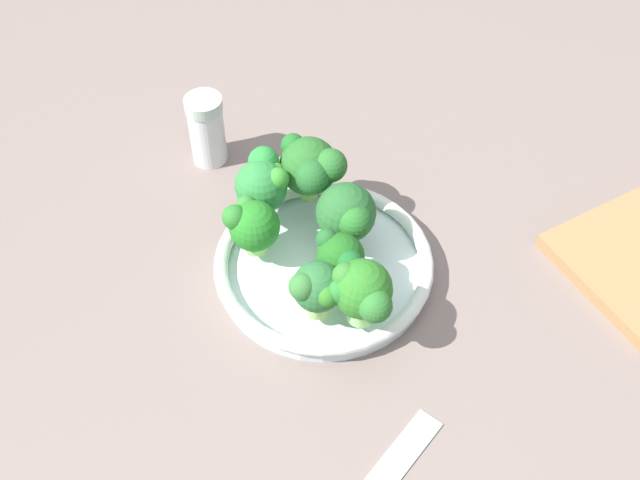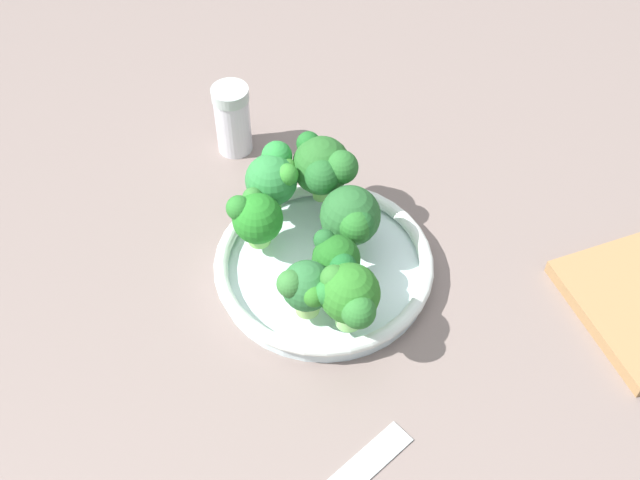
{
  "view_description": "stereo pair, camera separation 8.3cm",
  "coord_description": "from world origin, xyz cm",
  "px_view_note": "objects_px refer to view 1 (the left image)",
  "views": [
    {
      "loc": [
        10.12,
        55.14,
        68.86
      ],
      "look_at": [
        0.41,
        1.72,
        5.81
      ],
      "focal_mm": 44.31,
      "sensor_mm": 36.0,
      "label": 1
    },
    {
      "loc": [
        1.86,
        56.0,
        68.86
      ],
      "look_at": [
        0.41,
        1.72,
        5.81
      ],
      "focal_mm": 44.31,
      "sensor_mm": 36.0,
      "label": 2
    }
  ],
  "objects_px": {
    "broccoli_floret_4": "(311,167)",
    "broccoli_floret_1": "(317,289)",
    "broccoli_floret_5": "(252,225)",
    "broccoli_floret_2": "(341,258)",
    "bowl": "(320,266)",
    "broccoli_floret_0": "(348,215)",
    "broccoli_floret_3": "(263,182)",
    "pepper_shaker": "(207,129)",
    "broccoli_floret_6": "(362,292)"
  },
  "relations": [
    {
      "from": "broccoli_floret_3",
      "to": "broccoli_floret_5",
      "type": "distance_m",
      "value": 0.06
    },
    {
      "from": "pepper_shaker",
      "to": "broccoli_floret_5",
      "type": "bearing_deg",
      "value": 100.73
    },
    {
      "from": "broccoli_floret_3",
      "to": "broccoli_floret_2",
      "type": "bearing_deg",
      "value": 119.98
    },
    {
      "from": "broccoli_floret_0",
      "to": "pepper_shaker",
      "type": "height_order",
      "value": "broccoli_floret_0"
    },
    {
      "from": "broccoli_floret_0",
      "to": "pepper_shaker",
      "type": "xyz_separation_m",
      "value": [
        0.14,
        -0.19,
        -0.02
      ]
    },
    {
      "from": "broccoli_floret_1",
      "to": "broccoli_floret_4",
      "type": "relative_size",
      "value": 0.8
    },
    {
      "from": "broccoli_floret_3",
      "to": "pepper_shaker",
      "type": "height_order",
      "value": "broccoli_floret_3"
    },
    {
      "from": "broccoli_floret_1",
      "to": "broccoli_floret_3",
      "type": "distance_m",
      "value": 0.15
    },
    {
      "from": "broccoli_floret_0",
      "to": "broccoli_floret_2",
      "type": "relative_size",
      "value": 1.2
    },
    {
      "from": "broccoli_floret_5",
      "to": "broccoli_floret_6",
      "type": "bearing_deg",
      "value": 129.28
    },
    {
      "from": "broccoli_floret_3",
      "to": "broccoli_floret_4",
      "type": "distance_m",
      "value": 0.06
    },
    {
      "from": "broccoli_floret_1",
      "to": "broccoli_floret_6",
      "type": "xyz_separation_m",
      "value": [
        -0.04,
        0.02,
        0.01
      ]
    },
    {
      "from": "broccoli_floret_6",
      "to": "broccoli_floret_0",
      "type": "bearing_deg",
      "value": -94.74
    },
    {
      "from": "broccoli_floret_5",
      "to": "broccoli_floret_6",
      "type": "height_order",
      "value": "broccoli_floret_6"
    },
    {
      "from": "broccoli_floret_0",
      "to": "broccoli_floret_1",
      "type": "xyz_separation_m",
      "value": [
        0.05,
        0.09,
        -0.0
      ]
    },
    {
      "from": "broccoli_floret_4",
      "to": "broccoli_floret_3",
      "type": "bearing_deg",
      "value": 9.09
    },
    {
      "from": "broccoli_floret_3",
      "to": "broccoli_floret_6",
      "type": "height_order",
      "value": "broccoli_floret_6"
    },
    {
      "from": "broccoli_floret_0",
      "to": "broccoli_floret_6",
      "type": "bearing_deg",
      "value": 85.26
    },
    {
      "from": "bowl",
      "to": "broccoli_floret_4",
      "type": "height_order",
      "value": "broccoli_floret_4"
    },
    {
      "from": "bowl",
      "to": "broccoli_floret_1",
      "type": "height_order",
      "value": "broccoli_floret_1"
    },
    {
      "from": "broccoli_floret_4",
      "to": "pepper_shaker",
      "type": "bearing_deg",
      "value": -47.96
    },
    {
      "from": "broccoli_floret_2",
      "to": "broccoli_floret_4",
      "type": "relative_size",
      "value": 0.74
    },
    {
      "from": "broccoli_floret_3",
      "to": "bowl",
      "type": "bearing_deg",
      "value": 121.47
    },
    {
      "from": "broccoli_floret_1",
      "to": "broccoli_floret_4",
      "type": "xyz_separation_m",
      "value": [
        -0.02,
        -0.16,
        0.01
      ]
    },
    {
      "from": "broccoli_floret_3",
      "to": "broccoli_floret_5",
      "type": "bearing_deg",
      "value": 69.56
    },
    {
      "from": "broccoli_floret_1",
      "to": "pepper_shaker",
      "type": "height_order",
      "value": "same"
    },
    {
      "from": "broccoli_floret_4",
      "to": "pepper_shaker",
      "type": "distance_m",
      "value": 0.17
    },
    {
      "from": "broccoli_floret_6",
      "to": "broccoli_floret_1",
      "type": "bearing_deg",
      "value": -21.94
    },
    {
      "from": "bowl",
      "to": "broccoli_floret_3",
      "type": "xyz_separation_m",
      "value": [
        0.05,
        -0.08,
        0.06
      ]
    },
    {
      "from": "broccoli_floret_6",
      "to": "broccoli_floret_5",
      "type": "bearing_deg",
      "value": -50.72
    },
    {
      "from": "broccoli_floret_2",
      "to": "broccoli_floret_4",
      "type": "bearing_deg",
      "value": -85.38
    },
    {
      "from": "broccoli_floret_5",
      "to": "broccoli_floret_0",
      "type": "bearing_deg",
      "value": 175.89
    },
    {
      "from": "broccoli_floret_5",
      "to": "broccoli_floret_2",
      "type": "bearing_deg",
      "value": 144.37
    },
    {
      "from": "bowl",
      "to": "broccoli_floret_2",
      "type": "bearing_deg",
      "value": 116.09
    },
    {
      "from": "broccoli_floret_5",
      "to": "broccoli_floret_6",
      "type": "distance_m",
      "value": 0.15
    },
    {
      "from": "broccoli_floret_0",
      "to": "broccoli_floret_2",
      "type": "distance_m",
      "value": 0.06
    },
    {
      "from": "bowl",
      "to": "broccoli_floret_0",
      "type": "bearing_deg",
      "value": -149.12
    },
    {
      "from": "bowl",
      "to": "broccoli_floret_1",
      "type": "distance_m",
      "value": 0.09
    },
    {
      "from": "broccoli_floret_5",
      "to": "broccoli_floret_6",
      "type": "xyz_separation_m",
      "value": [
        -0.09,
        0.11,
        0.01
      ]
    },
    {
      "from": "broccoli_floret_3",
      "to": "pepper_shaker",
      "type": "xyz_separation_m",
      "value": [
        0.05,
        -0.13,
        -0.03
      ]
    },
    {
      "from": "broccoli_floret_3",
      "to": "pepper_shaker",
      "type": "relative_size",
      "value": 0.81
    },
    {
      "from": "broccoli_floret_5",
      "to": "broccoli_floret_4",
      "type": "bearing_deg",
      "value": -140.75
    },
    {
      "from": "broccoli_floret_1",
      "to": "broccoli_floret_5",
      "type": "distance_m",
      "value": 0.11
    },
    {
      "from": "broccoli_floret_4",
      "to": "pepper_shaker",
      "type": "relative_size",
      "value": 0.87
    },
    {
      "from": "broccoli_floret_1",
      "to": "broccoli_floret_0",
      "type": "bearing_deg",
      "value": -119.23
    },
    {
      "from": "broccoli_floret_4",
      "to": "broccoli_floret_6",
      "type": "height_order",
      "value": "broccoli_floret_4"
    },
    {
      "from": "broccoli_floret_1",
      "to": "pepper_shaker",
      "type": "relative_size",
      "value": 0.7
    },
    {
      "from": "broccoli_floret_4",
      "to": "broccoli_floret_1",
      "type": "bearing_deg",
      "value": 82.01
    },
    {
      "from": "broccoli_floret_0",
      "to": "broccoli_floret_1",
      "type": "height_order",
      "value": "broccoli_floret_0"
    },
    {
      "from": "broccoli_floret_0",
      "to": "broccoli_floret_5",
      "type": "bearing_deg",
      "value": -4.11
    }
  ]
}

